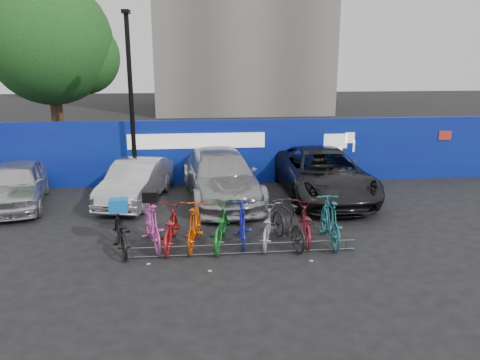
{
  "coord_description": "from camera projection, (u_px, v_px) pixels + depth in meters",
  "views": [
    {
      "loc": [
        -1.05,
        -11.01,
        4.69
      ],
      "look_at": [
        0.21,
        2.0,
        1.18
      ],
      "focal_mm": 35.0,
      "sensor_mm": 36.0,
      "label": 1
    }
  ],
  "objects": [
    {
      "name": "bike_7",
      "position": [
        288.0,
        223.0,
        11.79
      ],
      "size": [
        0.98,
        2.0,
        1.16
      ],
      "primitive_type": "imported",
      "rotation": [
        0.0,
        0.0,
        3.38
      ],
      "color": "black",
      "rests_on": "ground"
    },
    {
      "name": "car_0",
      "position": [
        16.0,
        184.0,
        14.83
      ],
      "size": [
        2.48,
        4.41,
        1.42
      ],
      "primitive_type": "imported",
      "rotation": [
        0.0,
        0.0,
        0.2
      ],
      "color": "silver",
      "rests_on": "ground"
    },
    {
      "name": "lamppost",
      "position": [
        131.0,
        98.0,
        15.94
      ],
      "size": [
        0.25,
        0.5,
        6.11
      ],
      "color": "black",
      "rests_on": "ground"
    },
    {
      "name": "cargo_topcase",
      "position": [
        151.0,
        196.0,
        11.5
      ],
      "size": [
        0.38,
        0.35,
        0.27
      ],
      "primitive_type": "cube",
      "rotation": [
        0.0,
        0.0,
        -0.07
      ],
      "color": "black",
      "rests_on": "bike_1"
    },
    {
      "name": "hoarding",
      "position": [
        224.0,
        152.0,
        17.35
      ],
      "size": [
        22.0,
        0.18,
        2.4
      ],
      "color": "navy",
      "rests_on": "ground"
    },
    {
      "name": "car_2",
      "position": [
        221.0,
        176.0,
        15.57
      ],
      "size": [
        2.79,
        5.69,
        1.59
      ],
      "primitive_type": "imported",
      "rotation": [
        0.0,
        0.0,
        0.11
      ],
      "color": "#A7A8AC",
      "rests_on": "ground"
    },
    {
      "name": "bike_rack",
      "position": [
        242.0,
        249.0,
        11.28
      ],
      "size": [
        5.6,
        0.03,
        0.3
      ],
      "color": "#595B60",
      "rests_on": "ground"
    },
    {
      "name": "bike_0",
      "position": [
        120.0,
        231.0,
        11.45
      ],
      "size": [
        1.14,
        2.04,
        1.02
      ],
      "primitive_type": "imported",
      "rotation": [
        0.0,
        0.0,
        3.4
      ],
      "color": "black",
      "rests_on": "ground"
    },
    {
      "name": "bike_6",
      "position": [
        267.0,
        226.0,
        11.9
      ],
      "size": [
        1.06,
        1.93,
        0.96
      ],
      "primitive_type": "imported",
      "rotation": [
        0.0,
        0.0,
        2.9
      ],
      "color": "#979B9F",
      "rests_on": "ground"
    },
    {
      "name": "bike_5",
      "position": [
        242.0,
        223.0,
        11.9
      ],
      "size": [
        0.59,
        1.8,
        1.07
      ],
      "primitive_type": "imported",
      "rotation": [
        0.0,
        0.0,
        3.09
      ],
      "color": "#1B22B6",
      "rests_on": "ground"
    },
    {
      "name": "tree",
      "position": [
        56.0,
        45.0,
        19.62
      ],
      "size": [
        5.4,
        5.2,
        7.8
      ],
      "color": "#382314",
      "rests_on": "ground"
    },
    {
      "name": "bike_4",
      "position": [
        220.0,
        225.0,
        11.79
      ],
      "size": [
        1.06,
        2.12,
        1.06
      ],
      "primitive_type": "imported",
      "rotation": [
        0.0,
        0.0,
        2.96
      ],
      "color": "#1A7127",
      "rests_on": "ground"
    },
    {
      "name": "bike_9",
      "position": [
        330.0,
        221.0,
        11.91
      ],
      "size": [
        0.66,
        2.02,
        1.2
      ],
      "primitive_type": "imported",
      "rotation": [
        0.0,
        0.0,
        3.09
      ],
      "color": "#1E6872",
      "rests_on": "ground"
    },
    {
      "name": "ground",
      "position": [
        239.0,
        245.0,
        11.9
      ],
      "size": [
        100.0,
        100.0,
        0.0
      ],
      "primitive_type": "plane",
      "color": "black",
      "rests_on": "ground"
    },
    {
      "name": "bike_3",
      "position": [
        195.0,
        226.0,
        11.69
      ],
      "size": [
        0.81,
        1.89,
        1.1
      ],
      "primitive_type": "imported",
      "rotation": [
        0.0,
        0.0,
        2.98
      ],
      "color": "#D94D07",
      "rests_on": "ground"
    },
    {
      "name": "car_1",
      "position": [
        136.0,
        181.0,
        15.31
      ],
      "size": [
        2.32,
        4.33,
        1.35
      ],
      "primitive_type": "imported",
      "rotation": [
        0.0,
        0.0,
        -0.23
      ],
      "color": "#B8B8BD",
      "rests_on": "ground"
    },
    {
      "name": "bike_8",
      "position": [
        305.0,
        223.0,
        12.08
      ],
      "size": [
        0.88,
        1.91,
        0.97
      ],
      "primitive_type": "imported",
      "rotation": [
        0.0,
        0.0,
        3.01
      ],
      "color": "maroon",
      "rests_on": "ground"
    },
    {
      "name": "car_3",
      "position": [
        323.0,
        173.0,
        15.83
      ],
      "size": [
        2.68,
        5.78,
        1.6
      ],
      "primitive_type": "imported",
      "rotation": [
        0.0,
        0.0,
        -0.0
      ],
      "color": "black",
      "rests_on": "ground"
    },
    {
      "name": "bike_2",
      "position": [
        170.0,
        227.0,
        11.71
      ],
      "size": [
        0.85,
        1.98,
        1.01
      ],
      "primitive_type": "imported",
      "rotation": [
        0.0,
        0.0,
        3.05
      ],
      "color": "#AA1A1D",
      "rests_on": "ground"
    },
    {
      "name": "cargo_crate",
      "position": [
        118.0,
        205.0,
        11.28
      ],
      "size": [
        0.47,
        0.38,
        0.32
      ],
      "primitive_type": "cube",
      "rotation": [
        0.0,
        0.0,
        0.1
      ],
      "color": "blue",
      "rests_on": "bike_0"
    },
    {
      "name": "bike_1",
      "position": [
        152.0,
        224.0,
        11.69
      ],
      "size": [
        1.05,
        2.07,
        1.2
      ],
      "primitive_type": "imported",
      "rotation": [
        0.0,
        0.0,
        3.4
      ],
      "color": "#E854C0",
      "rests_on": "ground"
    }
  ]
}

